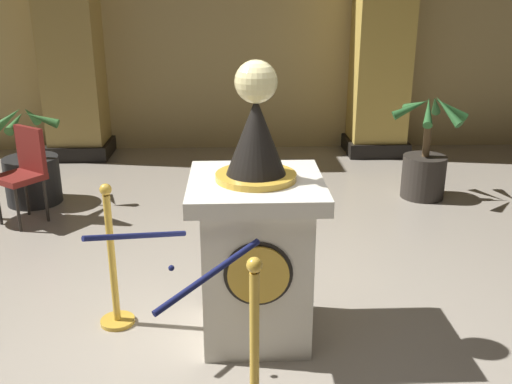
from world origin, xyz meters
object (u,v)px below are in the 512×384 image
(pedestal_clock, at_px, (256,239))
(stanchion_near, at_px, (114,277))
(stanchion_far, at_px, (254,374))
(potted_palm_left, at_px, (32,175))
(cafe_chair_red, at_px, (24,167))
(potted_palm_right, at_px, (425,164))

(pedestal_clock, bearing_deg, stanchion_near, 170.73)
(stanchion_far, relative_size, potted_palm_left, 0.94)
(pedestal_clock, xyz_separation_m, cafe_chair_red, (-2.22, 2.13, -0.13))
(pedestal_clock, xyz_separation_m, stanchion_near, (-0.98, 0.16, -0.34))
(pedestal_clock, relative_size, stanchion_far, 1.81)
(stanchion_far, xyz_separation_m, potted_palm_left, (-2.30, 3.60, -0.05))
(cafe_chair_red, bearing_deg, stanchion_far, -54.57)
(pedestal_clock, bearing_deg, stanchion_far, -92.75)
(pedestal_clock, xyz_separation_m, potted_palm_right, (1.99, 2.67, -0.32))
(pedestal_clock, height_order, potted_palm_left, pedestal_clock)
(stanchion_near, bearing_deg, pedestal_clock, -9.27)
(stanchion_near, distance_m, potted_palm_right, 3.89)
(potted_palm_left, xyz_separation_m, cafe_chair_red, (0.13, -0.54, 0.26))
(pedestal_clock, distance_m, potted_palm_left, 3.58)
(pedestal_clock, bearing_deg, potted_palm_left, 131.32)
(stanchion_far, xyz_separation_m, potted_palm_right, (2.04, 3.60, 0.03))
(potted_palm_right, bearing_deg, pedestal_clock, -126.76)
(stanchion_near, distance_m, cafe_chair_red, 2.34)
(pedestal_clock, bearing_deg, potted_palm_right, 53.24)
(stanchion_near, height_order, stanchion_far, stanchion_near)
(stanchion_near, height_order, potted_palm_right, potted_palm_right)
(pedestal_clock, height_order, stanchion_near, pedestal_clock)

